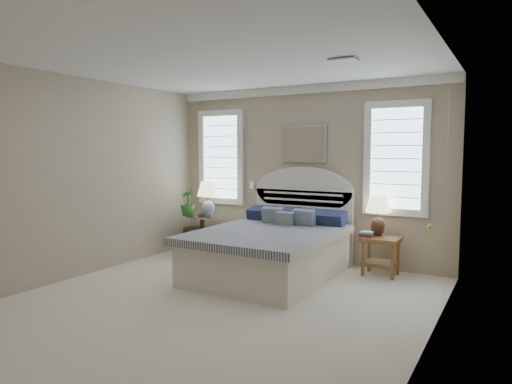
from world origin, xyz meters
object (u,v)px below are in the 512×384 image
at_px(side_table_left, 202,230).
at_px(lamp_left, 208,195).
at_px(lamp_right, 378,211).
at_px(bed, 273,247).
at_px(nightstand_right, 381,248).
at_px(floor_pot, 197,240).

relative_size(side_table_left, lamp_left, 1.08).
bearing_deg(lamp_right, bed, -146.59).
distance_m(nightstand_right, lamp_right, 0.51).
height_order(side_table_left, floor_pot, side_table_left).
xyz_separation_m(lamp_left, lamp_right, (2.75, 0.22, -0.11)).
xyz_separation_m(bed, lamp_left, (-1.53, 0.59, 0.60)).
height_order(floor_pot, lamp_left, lamp_left).
xyz_separation_m(nightstand_right, floor_pot, (-3.07, -0.11, -0.18)).
height_order(nightstand_right, floor_pot, nightstand_right).
height_order(side_table_left, lamp_right, lamp_right).
distance_m(nightstand_right, lamp_left, 2.89).
xyz_separation_m(floor_pot, lamp_left, (0.24, 0.00, 0.78)).
relative_size(nightstand_right, lamp_right, 0.93).
relative_size(side_table_left, lamp_right, 1.10).
xyz_separation_m(side_table_left, nightstand_right, (2.95, 0.10, -0.00)).
bearing_deg(side_table_left, lamp_left, -2.31).
bearing_deg(lamp_right, side_table_left, -175.74).
bearing_deg(lamp_left, nightstand_right, 2.13).
bearing_deg(lamp_right, lamp_left, -175.44).
distance_m(bed, lamp_left, 1.74).
relative_size(bed, floor_pot, 5.06).
relative_size(floor_pot, lamp_left, 0.77).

